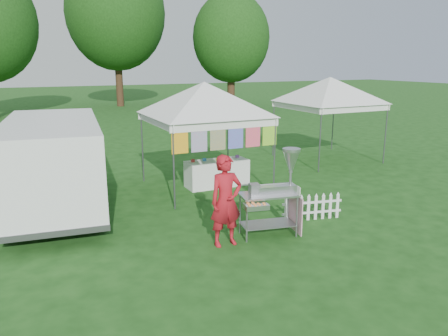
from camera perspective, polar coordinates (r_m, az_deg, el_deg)
ground at (r=9.65m, az=5.80°, el=-7.82°), size 120.00×120.00×0.00m
canopy_main at (r=12.11m, az=-2.60°, el=11.14°), size 4.24×4.24×3.45m
canopy_right at (r=16.26m, az=13.71°, el=11.46°), size 4.24×4.24×3.45m
tree_mid at (r=36.65m, az=-13.99°, el=19.03°), size 7.60×7.60×11.52m
tree_right at (r=33.14m, az=0.94°, el=16.62°), size 5.60×5.60×8.42m
donut_cart at (r=9.01m, az=7.04°, el=-2.27°), size 1.43×0.88×1.81m
vendor at (r=8.49m, az=0.26°, el=-4.32°), size 0.67×0.44×1.81m
cargo_van at (r=11.34m, az=-21.31°, el=0.80°), size 2.70×5.47×2.19m
picket_fence at (r=10.19m, az=11.43°, el=-5.13°), size 1.41×0.34×0.56m
display_table at (r=12.67m, az=-0.93°, el=-0.68°), size 1.80×0.70×0.76m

